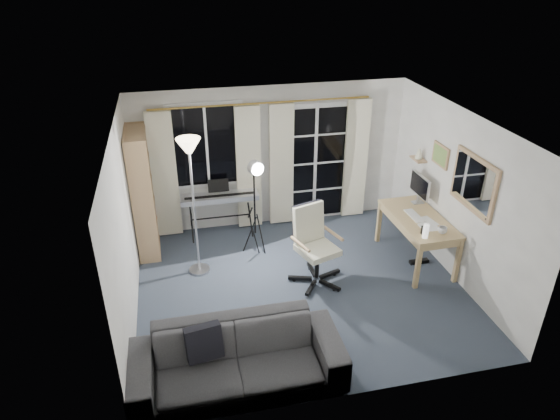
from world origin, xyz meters
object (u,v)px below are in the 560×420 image
object	(u,v)px
bookshelf	(141,197)
office_chair	(312,238)
torchiere_lamp	(190,167)
keyboard_piano	(220,198)
mug	(443,229)
desk	(418,223)
monitor	(420,186)
studio_light	(255,179)
sofa	(236,351)

from	to	relation	value
bookshelf	office_chair	bearing A→B (deg)	-30.99
torchiere_lamp	keyboard_piano	distance (m)	1.46
mug	desk	bearing A→B (deg)	101.31
torchiere_lamp	monitor	xyz separation A→B (m)	(3.44, 0.02, -0.64)
keyboard_piano	monitor	distance (m)	3.16
studio_light	office_chair	world-z (taller)	studio_light
torchiere_lamp	keyboard_piano	world-z (taller)	torchiere_lamp
keyboard_piano	studio_light	distance (m)	1.04
bookshelf	mug	xyz separation A→B (m)	(4.10, -1.73, -0.12)
studio_light	mug	bearing A→B (deg)	-48.40
studio_light	desk	size ratio (longest dim) A/B	1.14
torchiere_lamp	monitor	world-z (taller)	torchiere_lamp
office_chair	desk	world-z (taller)	office_chair
keyboard_piano	office_chair	bearing A→B (deg)	-52.45
sofa	mug	bearing A→B (deg)	23.51
monitor	mug	bearing A→B (deg)	-97.12
torchiere_lamp	desk	bearing A→B (deg)	-7.46
bookshelf	studio_light	world-z (taller)	bookshelf
monitor	sofa	world-z (taller)	monitor
studio_light	bookshelf	bearing A→B (deg)	140.39
office_chair	desk	distance (m)	1.67
office_chair	torchiere_lamp	bearing A→B (deg)	142.98
keyboard_piano	monitor	xyz separation A→B (m)	(3.00, -0.95, 0.34)
keyboard_piano	sofa	size ratio (longest dim) A/B	0.54
bookshelf	monitor	world-z (taller)	bookshelf
desk	office_chair	bearing A→B (deg)	-177.96
office_chair	keyboard_piano	bearing A→B (deg)	108.35
office_chair	mug	size ratio (longest dim) A/B	9.34
mug	monitor	bearing A→B (deg)	84.20
desk	mug	world-z (taller)	mug
desk	sofa	size ratio (longest dim) A/B	0.61
torchiere_lamp	office_chair	bearing A→B (deg)	-18.27
monitor	sofa	distance (m)	3.98
keyboard_piano	desk	distance (m)	3.13
torchiere_lamp	desk	distance (m)	3.43
keyboard_piano	studio_light	size ratio (longest dim) A/B	0.78
keyboard_piano	monitor	world-z (taller)	monitor
keyboard_piano	sofa	bearing A→B (deg)	-93.13
desk	sofa	world-z (taller)	sofa
torchiere_lamp	monitor	bearing A→B (deg)	0.41
keyboard_piano	monitor	bearing A→B (deg)	-17.23
office_chair	mug	distance (m)	1.81
office_chair	desk	size ratio (longest dim) A/B	0.81
bookshelf	mug	world-z (taller)	bookshelf
monitor	mug	world-z (taller)	monitor
desk	monitor	size ratio (longest dim) A/B	2.62
sofa	monitor	bearing A→B (deg)	35.75
torchiere_lamp	office_chair	xyz separation A→B (m)	(1.58, -0.52, -1.00)
studio_light	desk	xyz separation A→B (m)	(2.32, -0.69, -0.63)
bookshelf	office_chair	xyz separation A→B (m)	(2.34, -1.32, -0.26)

